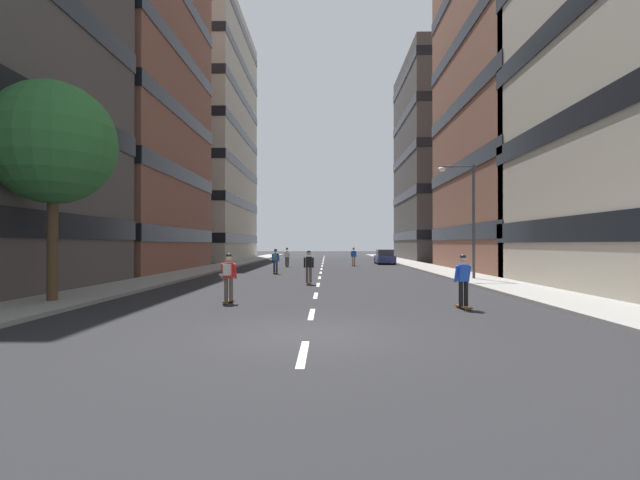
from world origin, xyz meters
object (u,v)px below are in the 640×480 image
Objects in this scene: skater_3 at (463,279)px; skater_5 at (287,256)px; skater_0 at (309,265)px; skater_4 at (354,256)px; parked_car_near at (385,257)px; skater_2 at (229,275)px; street_tree_near at (53,144)px; streetlamp_right at (467,208)px; skater_1 at (275,259)px.

skater_5 is (-8.07, 27.11, 0.00)m from skater_3.
skater_0 and skater_4 have the same top height.
skater_0 is 20.34m from skater_4.
parked_car_near is 2.47× the size of skater_3.
skater_4 is at bearing 93.72° from skater_3.
skater_4 is at bearing 77.68° from skater_2.
street_tree_near is 4.31× the size of skater_0.
streetlamp_right is at bearing 30.85° from street_tree_near.
skater_0 is (8.67, 8.03, -4.65)m from street_tree_near.
skater_0 is at bearing 42.79° from street_tree_near.
streetlamp_right is 9.84m from skater_0.
skater_1 is 1.00× the size of skater_3.
street_tree_near is at bearing -115.85° from parked_car_near.
street_tree_near is at bearing -102.87° from skater_5.
skater_1 reaches higher than parked_car_near.
street_tree_near reaches higher than skater_1.
skater_0 is at bearing 71.44° from skater_2.
skater_1 is 1.00× the size of skater_4.
street_tree_near is at bearing -113.41° from skater_4.
parked_car_near is 25.20m from skater_0.
skater_3 is 28.28m from skater_5.
skater_2 and skater_5 have the same top height.
skater_5 is at bearing 90.30° from skater_2.
street_tree_near reaches higher than skater_2.
parked_car_near is at bearing 73.98° from skater_0.
skater_1 is (-11.66, 5.93, -3.12)m from streetlamp_right.
skater_1 is 19.22m from skater_3.
skater_1 is at bearing 90.41° from skater_2.
streetlamp_right is 3.65× the size of skater_4.
skater_5 is (-0.14, 25.74, -0.03)m from skater_2.
skater_1 and skater_2 have the same top height.
skater_4 is 1.00× the size of skater_5.
skater_5 is (5.97, 26.13, -4.65)m from street_tree_near.
skater_1 and skater_5 have the same top height.
skater_2 is (-9.52, -31.87, 0.32)m from parked_car_near.
street_tree_near is 4.31× the size of skater_1.
street_tree_near is 4.31× the size of skater_4.
skater_4 is at bearing -129.73° from parked_car_near.
skater_5 is (-9.66, -6.12, 0.29)m from parked_car_near.
streetlamp_right reaches higher than skater_2.
streetlamp_right reaches higher than skater_4.
streetlamp_right is 3.65× the size of skater_2.
street_tree_near reaches higher than skater_5.
streetlamp_right is (17.65, 10.54, -1.50)m from street_tree_near.
skater_3 is 1.00× the size of skater_5.
skater_2 and skater_3 have the same top height.
street_tree_near is 4.31× the size of skater_5.
skater_5 is (-0.02, 9.66, -0.03)m from skater_1.
street_tree_near reaches higher than skater_4.
skater_4 and skater_5 have the same top height.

